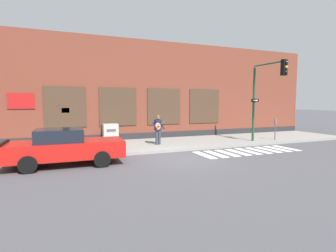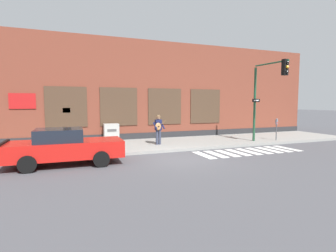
{
  "view_description": "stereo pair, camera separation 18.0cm",
  "coord_description": "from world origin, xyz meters",
  "px_view_note": "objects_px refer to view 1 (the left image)",
  "views": [
    {
      "loc": [
        -4.99,
        -10.87,
        2.59
      ],
      "look_at": [
        0.17,
        1.97,
        1.37
      ],
      "focal_mm": 28.0,
      "sensor_mm": 36.0,
      "label": 1
    },
    {
      "loc": [
        -4.82,
        -10.94,
        2.59
      ],
      "look_at": [
        0.17,
        1.97,
        1.37
      ],
      "focal_mm": 28.0,
      "sensor_mm": 36.0,
      "label": 2
    }
  ],
  "objects_px": {
    "traffic_light": "(266,88)",
    "parking_meter": "(275,126)",
    "red_car": "(65,147)",
    "busker": "(158,128)",
    "utility_box": "(111,133)"
  },
  "relations": [
    {
      "from": "red_car",
      "to": "busker",
      "type": "relative_size",
      "value": 2.67
    },
    {
      "from": "red_car",
      "to": "utility_box",
      "type": "height_order",
      "value": "red_car"
    },
    {
      "from": "busker",
      "to": "parking_meter",
      "type": "relative_size",
      "value": 1.21
    },
    {
      "from": "red_car",
      "to": "traffic_light",
      "type": "bearing_deg",
      "value": 5.14
    },
    {
      "from": "busker",
      "to": "parking_meter",
      "type": "bearing_deg",
      "value": -8.03
    },
    {
      "from": "parking_meter",
      "to": "utility_box",
      "type": "height_order",
      "value": "parking_meter"
    },
    {
      "from": "parking_meter",
      "to": "utility_box",
      "type": "bearing_deg",
      "value": 161.13
    },
    {
      "from": "red_car",
      "to": "parking_meter",
      "type": "bearing_deg",
      "value": 7.58
    },
    {
      "from": "traffic_light",
      "to": "busker",
      "type": "bearing_deg",
      "value": 164.09
    },
    {
      "from": "utility_box",
      "to": "traffic_light",
      "type": "bearing_deg",
      "value": -25.71
    },
    {
      "from": "red_car",
      "to": "utility_box",
      "type": "bearing_deg",
      "value": 62.19
    },
    {
      "from": "traffic_light",
      "to": "parking_meter",
      "type": "height_order",
      "value": "traffic_light"
    },
    {
      "from": "red_car",
      "to": "utility_box",
      "type": "distance_m",
      "value": 5.87
    },
    {
      "from": "parking_meter",
      "to": "red_car",
      "type": "bearing_deg",
      "value": -172.42
    },
    {
      "from": "utility_box",
      "to": "busker",
      "type": "bearing_deg",
      "value": -45.1
    }
  ]
}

